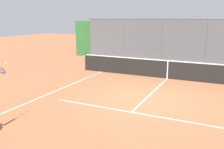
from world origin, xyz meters
TOP-DOWN VIEW (x-y plane):
  - ground_plane at (0.00, 0.00)m, footprint 60.00×60.00m
  - court_line_markings at (0.00, 1.58)m, footprint 7.69×9.32m
  - fence_backdrop at (0.00, -8.82)m, footprint 17.20×1.37m
  - tennis_net at (0.00, -3.81)m, footprint 9.88×0.09m
  - tennis_ball_near_baseline at (2.42, -2.21)m, footprint 0.07×0.07m

SIDE VIEW (x-z plane):
  - ground_plane at x=0.00m, z-range 0.00..0.00m
  - court_line_markings at x=0.00m, z-range 0.00..0.01m
  - tennis_ball_near_baseline at x=2.42m, z-range 0.00..0.07m
  - tennis_net at x=0.00m, z-range -0.04..1.03m
  - fence_backdrop at x=0.00m, z-range -0.11..2.89m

